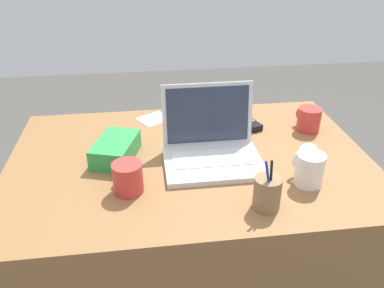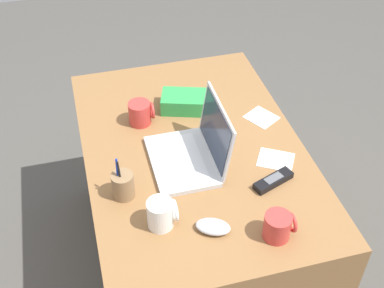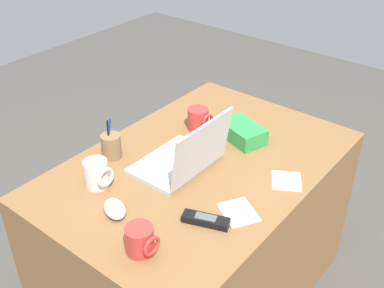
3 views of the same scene
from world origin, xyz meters
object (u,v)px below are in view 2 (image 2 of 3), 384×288
Objects in this scene: computer_mouse at (213,227)px; pen_holder at (123,185)px; coffee_mug_tall at (278,226)px; snack_bag at (185,102)px; cordless_phone at (273,181)px; coffee_mug_white at (161,214)px; laptop at (193,151)px; coffee_mug_spare at (141,113)px.

pen_holder is at bearing -104.99° from computer_mouse.
snack_bag is at bearing -170.75° from coffee_mug_tall.
computer_mouse is at bearing -6.42° from snack_bag.
coffee_mug_tall is 0.52m from pen_holder.
pen_holder is (-0.29, -0.43, 0.00)m from coffee_mug_tall.
computer_mouse reaches higher than cordless_phone.
coffee_mug_white is 0.61m from snack_bag.
laptop reaches higher than coffee_mug_tall.
coffee_mug_tall reaches higher than snack_bag.
snack_bag is at bearing 170.68° from laptop.
cordless_phone is at bearing 81.39° from pen_holder.
pen_holder is 0.83× the size of snack_bag.
coffee_mug_white is 0.53m from coffee_mug_spare.
laptop reaches higher than cordless_phone.
pen_holder is (-0.16, -0.10, -0.00)m from coffee_mug_white.
coffee_mug_white is 0.42m from cordless_phone.
laptop is at bearing 111.34° from pen_holder.
pen_holder is at bearing -148.46° from coffee_mug_white.
computer_mouse is (0.32, -0.02, -0.03)m from laptop.
cordless_phone is at bearing 40.14° from coffee_mug_spare.
computer_mouse is 0.60m from coffee_mug_spare.
pen_holder reaches higher than snack_bag.
pen_holder is 0.52m from snack_bag.
cordless_phone is (-0.14, 0.26, -0.00)m from computer_mouse.
snack_bag is at bearing 158.73° from coffee_mug_white.
computer_mouse is at bearing 48.16° from pen_holder.
coffee_mug_tall is at bearing 22.68° from laptop.
pen_holder reaches higher than computer_mouse.
laptop reaches higher than coffee_mug_white.
coffee_mug_tall is 0.98× the size of coffee_mug_spare.
cordless_phone is (0.18, 0.24, -0.03)m from laptop.
computer_mouse is at bearing -3.62° from laptop.
laptop is at bearing -127.04° from cordless_phone.
snack_bag is (-0.04, 0.19, -0.01)m from coffee_mug_spare.
laptop is at bearing -9.32° from snack_bag.
coffee_mug_spare is 0.59m from cordless_phone.
coffee_mug_white is at bearing -33.30° from laptop.
coffee_mug_spare reaches higher than cordless_phone.
computer_mouse is 0.33m from pen_holder.
coffee_mug_tall is (0.40, 0.17, -0.00)m from laptop.
snack_bag is at bearing 102.44° from coffee_mug_spare.
pen_holder is at bearing -124.05° from coffee_mug_tall.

